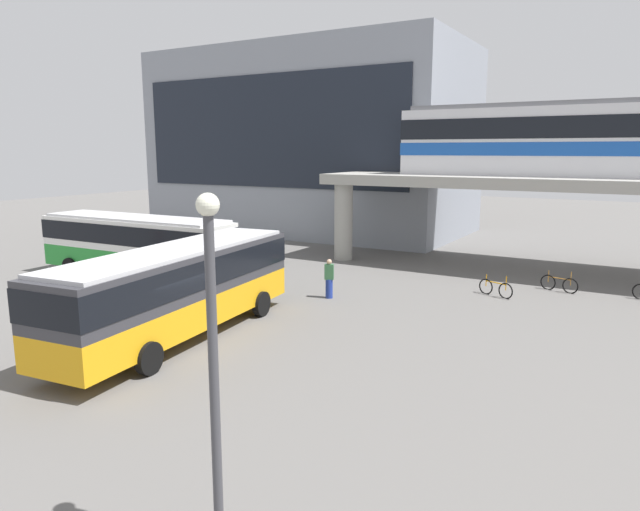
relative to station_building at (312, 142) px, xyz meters
name	(u,v)px	position (x,y,z in m)	size (l,w,h in m)	color
ground_plane	(316,288)	(10.98, -17.92, -7.14)	(120.00, 120.00, 0.00)	#605E5B
station_building	(312,142)	(0.00, 0.00, 0.00)	(24.64, 12.95, 14.28)	gray
elevated_platform	(638,191)	(23.87, -8.02, -2.66)	(32.83, 7.09, 5.13)	#9E9B93
train	(634,138)	(23.46, -8.02, -0.04)	(23.61, 2.96, 3.84)	silver
bus_main	(178,283)	(10.61, -26.65, -5.15)	(3.71, 11.25, 3.22)	orange
bus_secondary	(136,241)	(2.08, -20.83, -5.15)	(11.12, 3.04, 3.22)	#268C33
bicycle_orange	(496,288)	(18.77, -15.11, -6.78)	(1.68, 0.73, 1.04)	black
bicycle_brown	(559,284)	(21.12, -12.69, -6.78)	(1.74, 0.53, 1.04)	black
pedestrian_at_kerb	(329,280)	(12.42, -19.20, -6.31)	(0.47, 0.40, 1.77)	navy
lamp_post	(213,347)	(18.85, -34.33, -3.64)	(0.36, 0.36, 5.90)	#3F3F44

